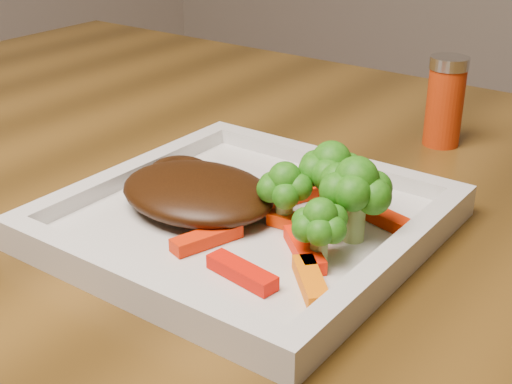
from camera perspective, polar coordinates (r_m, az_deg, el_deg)
The scene contains 14 objects.
plate at distance 0.56m, azimuth -0.82°, elevation -2.60°, with size 0.27×0.27×0.01m, color silver.
steak at distance 0.57m, azimuth -4.70°, elevation -0.03°, with size 0.13×0.10×0.03m, color black.
broccoli_0 at distance 0.55m, azimuth 6.00°, elevation 1.39°, with size 0.06×0.06×0.07m, color #356D12, non-canonical shape.
broccoli_1 at distance 0.52m, azimuth 7.93°, elevation -0.61°, with size 0.06×0.06×0.06m, color #287914, non-canonical shape.
broccoli_2 at distance 0.49m, azimuth 5.14°, elevation -2.53°, with size 0.05×0.05×0.06m, color #2F7513, non-canonical shape.
broccoli_3 at distance 0.54m, azimuth 2.32°, elevation 0.36°, with size 0.05×0.05×0.06m, color #397213, non-canonical shape.
carrot_0 at distance 0.48m, azimuth -1.14°, elevation -6.43°, with size 0.06×0.01×0.01m, color red.
carrot_1 at distance 0.47m, azimuth 4.39°, elevation -7.13°, with size 0.05×0.01×0.01m, color orange.
carrot_2 at distance 0.52m, azimuth -3.97°, elevation -3.70°, with size 0.06×0.01×0.01m, color red.
carrot_3 at distance 0.55m, azimuth 10.72°, elevation -2.30°, with size 0.05×0.01×0.01m, color red.
carrot_4 at distance 0.59m, azimuth 3.49°, elevation -0.08°, with size 0.06×0.02×0.01m, color #F42803.
carrot_5 at distance 0.51m, azimuth 3.89°, elevation -4.59°, with size 0.06×0.02×0.01m, color #FF1E04.
carrot_6 at distance 0.54m, azimuth 3.82°, elevation -2.61°, with size 0.06×0.02×0.01m, color #F93704.
spice_shaker at distance 0.75m, azimuth 14.89°, elevation 7.00°, with size 0.04×0.04×0.09m, color #AF2E09.
Camera 1 is at (0.13, -0.37, 1.02)m, focal length 50.00 mm.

